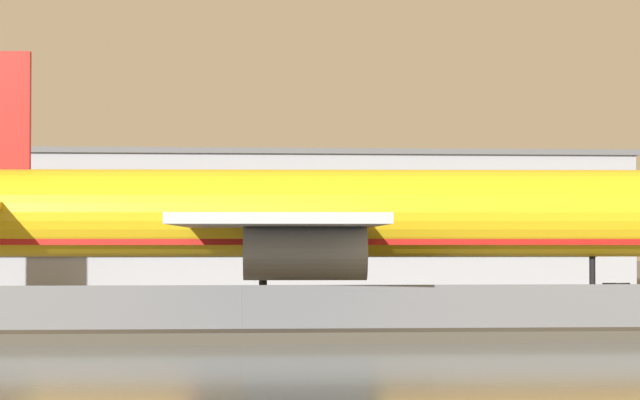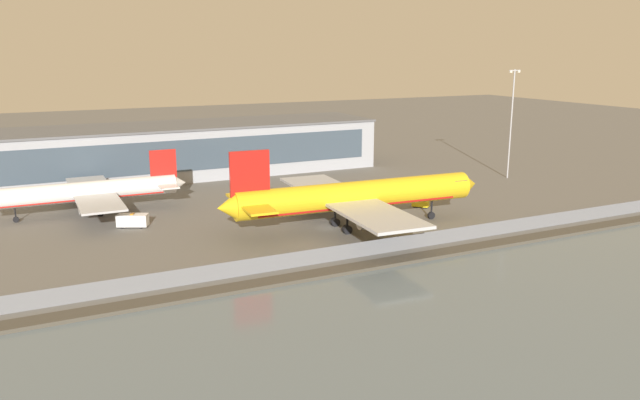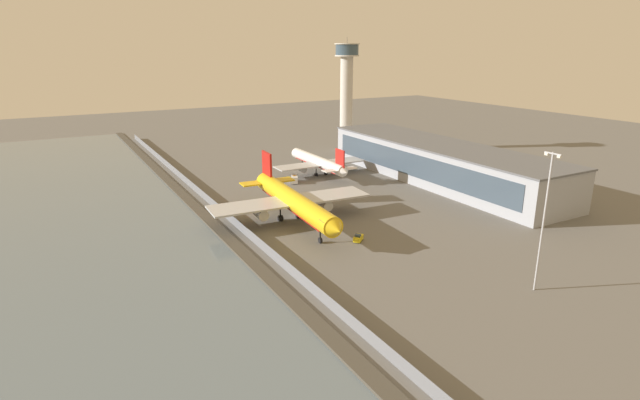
{
  "view_description": "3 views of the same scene",
  "coord_description": "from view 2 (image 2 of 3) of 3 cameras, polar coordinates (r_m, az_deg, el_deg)",
  "views": [
    {
      "loc": [
        -2.13,
        -84.42,
        4.24
      ],
      "look_at": [
        4.62,
        -3.35,
        6.51
      ],
      "focal_mm": 85.0,
      "sensor_mm": 36.0,
      "label": 1
    },
    {
      "loc": [
        -46.39,
        -92.69,
        29.91
      ],
      "look_at": [
        -2.22,
        -1.58,
        5.57
      ],
      "focal_mm": 35.0,
      "sensor_mm": 36.0,
      "label": 2
    },
    {
      "loc": [
        111.34,
        -54.18,
        42.59
      ],
      "look_at": [
        6.59,
        4.33,
        5.6
      ],
      "focal_mm": 28.0,
      "sensor_mm": 36.0,
      "label": 3
    }
  ],
  "objects": [
    {
      "name": "ground_plane",
      "position": [
        107.88,
        0.7,
        -2.58
      ],
      "size": [
        500.0,
        500.0,
        0.0
      ],
      "primitive_type": "plane",
      "color": "#66635E"
    },
    {
      "name": "shoreline_seawall",
      "position": [
        90.79,
        6.52,
        -5.64
      ],
      "size": [
        320.0,
        3.0,
        0.5
      ],
      "color": "#474238",
      "rests_on": "ground"
    },
    {
      "name": "perimeter_fence",
      "position": [
        94.13,
        5.07,
        -4.32
      ],
      "size": [
        280.0,
        0.1,
        2.3
      ],
      "color": "slate",
      "rests_on": "ground"
    },
    {
      "name": "cargo_jet_yellow",
      "position": [
        106.51,
        3.09,
        0.32
      ],
      "size": [
        48.9,
        41.76,
        14.74
      ],
      "color": "yellow",
      "rests_on": "ground"
    },
    {
      "name": "passenger_jet_white_red",
      "position": [
        123.39,
        -20.52,
        0.69
      ],
      "size": [
        38.04,
        32.3,
        11.34
      ],
      "color": "white",
      "rests_on": "ground"
    },
    {
      "name": "baggage_tug",
      "position": [
        123.44,
        9.19,
        -0.29
      ],
      "size": [
        3.3,
        3.47,
        1.8
      ],
      "color": "yellow",
      "rests_on": "ground"
    },
    {
      "name": "ops_van",
      "position": [
        112.83,
        -16.69,
        -1.76
      ],
      "size": [
        5.6,
        4.13,
        2.48
      ],
      "color": "white",
      "rests_on": "ground"
    },
    {
      "name": "terminal_building",
      "position": [
        156.99,
        -11.86,
        4.56
      ],
      "size": [
        92.84,
        22.6,
        12.47
      ],
      "color": "#9EA3AD",
      "rests_on": "ground"
    },
    {
      "name": "apron_light_mast_apron_west",
      "position": [
        154.95,
        17.09,
        7.09
      ],
      "size": [
        3.2,
        0.4,
        25.65
      ],
      "color": "#A8A8AD",
      "rests_on": "ground"
    }
  ]
}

